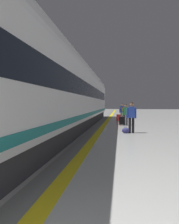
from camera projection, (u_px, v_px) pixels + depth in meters
The scene contains 9 objects.
safety_line_strip at pixel (98, 134), 10.71m from camera, with size 0.36×80.00×0.01m, color yellow.
tactile_edge_band at pixel (92, 133), 10.77m from camera, with size 0.65×80.00×0.01m, color slate.
high_speed_train at pixel (44, 85), 8.58m from camera, with size 2.94×34.60×4.97m.
passenger_near at pixel (131, 115), 10.90m from camera, with size 0.55×0.23×1.76m.
duffel_bag_near at pixel (126, 130), 10.88m from camera, with size 0.44×0.26×0.36m.
passenger_mid at pixel (122, 111), 18.03m from camera, with size 0.53×0.35×1.69m.
suitcase_mid at pixel (119, 118), 17.99m from camera, with size 0.40×0.26×0.67m.
passenger_far at pixel (126, 113), 14.91m from camera, with size 0.51×0.23×1.63m.
suitcase_far at pixel (122, 121), 14.73m from camera, with size 0.41×0.29×1.05m.
Camera 1 is at (0.24, -0.59, 1.67)m, focal length 30.82 mm.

